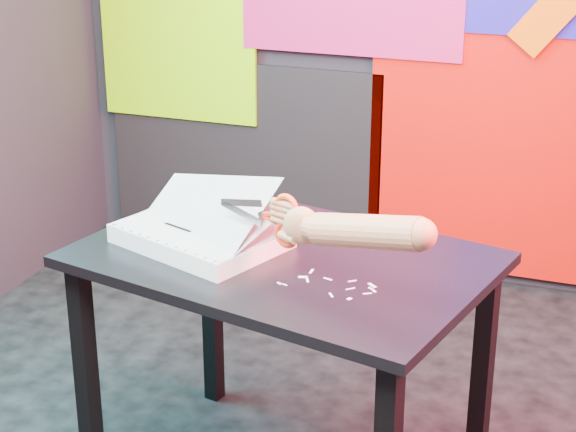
% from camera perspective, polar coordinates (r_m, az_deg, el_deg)
% --- Properties ---
extents(room, '(3.01, 3.01, 2.71)m').
position_cam_1_polar(room, '(2.58, -0.21, 11.75)').
color(room, black).
rests_on(room, ground).
extents(backdrop, '(2.88, 0.05, 2.08)m').
position_cam_1_polar(backdrop, '(4.02, 8.01, 9.24)').
color(backdrop, red).
rests_on(backdrop, ground).
extents(work_table, '(1.19, 0.92, 0.75)m').
position_cam_1_polar(work_table, '(2.61, -0.26, -4.42)').
color(work_table, black).
rests_on(work_table, ground).
extents(printout_stack, '(0.50, 0.44, 0.22)m').
position_cam_1_polar(printout_stack, '(2.63, -5.16, -1.11)').
color(printout_stack, white).
rests_on(printout_stack, work_table).
extents(scissors, '(0.25, 0.09, 0.14)m').
position_cam_1_polar(scissors, '(2.39, -0.43, -0.21)').
color(scissors, '#BDBDBD').
rests_on(scissors, printout_stack).
extents(hand_forearm, '(0.44, 0.19, 0.15)m').
position_cam_1_polar(hand_forearm, '(2.25, 4.02, -0.85)').
color(hand_forearm, '#A36E4F').
rests_on(hand_forearm, work_table).
extents(paper_clippings, '(0.25, 0.14, 0.00)m').
position_cam_1_polar(paper_clippings, '(2.40, 2.62, -4.05)').
color(paper_clippings, white).
rests_on(paper_clippings, work_table).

